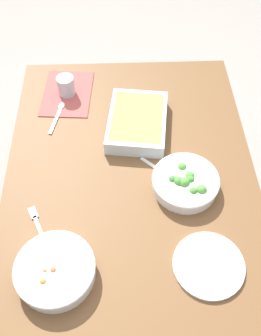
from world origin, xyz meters
TOP-DOWN VIEW (x-y plane):
  - ground_plane at (0.00, 0.00)m, footprint 6.00×6.00m
  - dining_table at (0.00, 0.00)m, footprint 1.20×0.90m
  - placemat at (0.40, 0.25)m, footprint 0.29×0.22m
  - stew_bowl at (-0.39, 0.24)m, footprint 0.24×0.24m
  - broccoli_bowl at (-0.09, -0.19)m, footprint 0.23×0.23m
  - baking_dish at (0.20, -0.03)m, footprint 0.33×0.26m
  - drink_cup at (0.40, 0.25)m, footprint 0.07×0.07m
  - side_plate at (-0.38, -0.22)m, footprint 0.22×0.22m
  - spoon_by_stew at (-0.36, 0.21)m, footprint 0.16×0.11m
  - spoon_by_broccoli at (-0.03, -0.12)m, footprint 0.13×0.14m
  - spoon_spare at (0.28, 0.28)m, footprint 0.17×0.06m
  - fork_on_table at (-0.22, 0.31)m, footprint 0.17×0.09m

SIDE VIEW (x-z plane):
  - ground_plane at x=0.00m, z-range 0.00..0.00m
  - dining_table at x=0.00m, z-range 0.28..1.02m
  - placemat at x=0.40m, z-range 0.74..0.74m
  - fork_on_table at x=-0.22m, z-range 0.74..0.75m
  - spoon_by_stew at x=-0.36m, z-range 0.74..0.75m
  - spoon_by_broccoli at x=-0.03m, z-range 0.74..0.75m
  - spoon_spare at x=0.28m, z-range 0.74..0.75m
  - side_plate at x=-0.38m, z-range 0.74..0.75m
  - broccoli_bowl at x=-0.09m, z-range 0.74..0.80m
  - stew_bowl at x=-0.39m, z-range 0.74..0.80m
  - baking_dish at x=0.20m, z-range 0.74..0.80m
  - drink_cup at x=0.40m, z-range 0.74..0.82m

